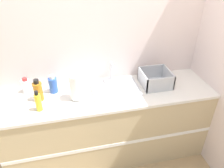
% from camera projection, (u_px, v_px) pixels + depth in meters
% --- Properties ---
extents(wall_back, '(4.59, 0.06, 2.60)m').
position_uv_depth(wall_back, '(101.00, 43.00, 2.28)').
color(wall_back, silver).
rests_on(wall_back, ground_plane).
extents(wall_right, '(0.06, 2.58, 2.60)m').
position_uv_depth(wall_right, '(215.00, 46.00, 2.22)').
color(wall_right, silver).
rests_on(wall_right, ground_plane).
extents(counter_cabinet, '(2.21, 0.61, 0.89)m').
position_uv_depth(counter_cabinet, '(109.00, 125.00, 2.47)').
color(counter_cabinet, tan).
rests_on(counter_cabinet, ground_plane).
extents(sink, '(0.49, 0.39, 0.23)m').
position_uv_depth(sink, '(115.00, 87.00, 2.30)').
color(sink, silver).
rests_on(sink, counter_cabinet).
extents(paper_towel_roll, '(0.13, 0.13, 0.27)m').
position_uv_depth(paper_towel_roll, '(76.00, 87.00, 2.08)').
color(paper_towel_roll, '#4C4C51').
rests_on(paper_towel_roll, counter_cabinet).
extents(dish_rack, '(0.30, 0.29, 0.16)m').
position_uv_depth(dish_rack, '(155.00, 80.00, 2.34)').
color(dish_rack, '#B7BABF').
rests_on(dish_rack, counter_cabinet).
extents(bottle_amber, '(0.09, 0.09, 0.23)m').
position_uv_depth(bottle_amber, '(38.00, 91.00, 2.09)').
color(bottle_amber, '#B26B19').
rests_on(bottle_amber, counter_cabinet).
extents(bottle_yellow, '(0.06, 0.06, 0.21)m').
position_uv_depth(bottle_yellow, '(38.00, 102.00, 1.96)').
color(bottle_yellow, yellow).
rests_on(bottle_yellow, counter_cabinet).
extents(bottle_white_spray, '(0.09, 0.09, 0.16)m').
position_uv_depth(bottle_white_spray, '(26.00, 86.00, 2.22)').
color(bottle_white_spray, white).
rests_on(bottle_white_spray, counter_cabinet).
extents(bottle_blue, '(0.09, 0.09, 0.19)m').
position_uv_depth(bottle_blue, '(53.00, 85.00, 2.21)').
color(bottle_blue, '#2D56B7').
rests_on(bottle_blue, counter_cabinet).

